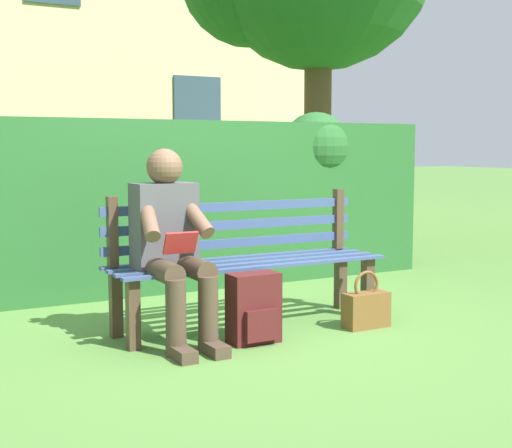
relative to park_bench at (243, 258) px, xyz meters
name	(u,v)px	position (x,y,z in m)	size (l,w,h in m)	color
ground	(249,327)	(0.00, 0.07, -0.45)	(60.00, 60.00, 0.00)	#517F38
park_bench	(243,258)	(0.00, 0.00, 0.00)	(1.86, 0.48, 0.87)	#4C3828
person_seated	(172,241)	(0.58, 0.17, 0.17)	(0.44, 0.73, 1.17)	#4C4C51
hedge_backdrop	(167,200)	(-0.06, -1.50, 0.29)	(4.84, 0.77, 1.50)	#265B28
building_facade	(31,30)	(-0.61, -9.35, 2.81)	(9.99, 3.32, 6.52)	beige
backpack	(254,309)	(0.16, 0.43, -0.24)	(0.30, 0.24, 0.42)	#4C1919
handbag	(366,308)	(-0.66, 0.46, -0.32)	(0.31, 0.13, 0.38)	brown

